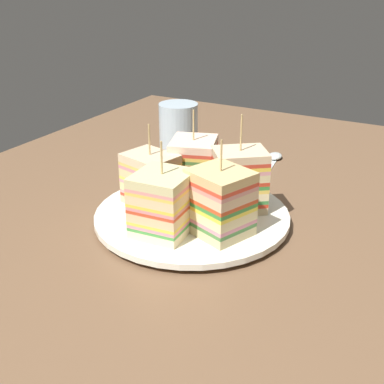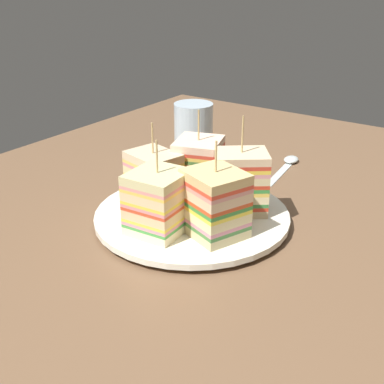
% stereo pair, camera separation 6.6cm
% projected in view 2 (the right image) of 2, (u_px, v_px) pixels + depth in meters
% --- Properties ---
extents(ground_plane, '(1.17, 0.88, 0.02)m').
position_uv_depth(ground_plane, '(192.00, 228.00, 0.69)').
color(ground_plane, brown).
extents(plate, '(0.26, 0.26, 0.01)m').
position_uv_depth(plate, '(192.00, 216.00, 0.68)').
color(plate, white).
rests_on(plate, ground_plane).
extents(sandwich_wedge_0, '(0.08, 0.08, 0.12)m').
position_uv_depth(sandwich_wedge_0, '(198.00, 167.00, 0.72)').
color(sandwich_wedge_0, beige).
rests_on(sandwich_wedge_0, plate).
extents(sandwich_wedge_1, '(0.07, 0.08, 0.11)m').
position_uv_depth(sandwich_wedge_1, '(153.00, 178.00, 0.69)').
color(sandwich_wedge_1, '#D4B388').
rests_on(sandwich_wedge_1, plate).
extents(sandwich_wedge_2, '(0.07, 0.07, 0.12)m').
position_uv_depth(sandwich_wedge_2, '(159.00, 202.00, 0.62)').
color(sandwich_wedge_2, beige).
rests_on(sandwich_wedge_2, plate).
extents(sandwich_wedge_3, '(0.08, 0.09, 0.12)m').
position_uv_depth(sandwich_wedge_3, '(215.00, 204.00, 0.61)').
color(sandwich_wedge_3, '#D0BD88').
rests_on(sandwich_wedge_3, plate).
extents(sandwich_wedge_4, '(0.08, 0.09, 0.13)m').
position_uv_depth(sandwich_wedge_4, '(240.00, 182.00, 0.66)').
color(sandwich_wedge_4, beige).
rests_on(sandwich_wedge_4, plate).
extents(chip_pile, '(0.06, 0.06, 0.02)m').
position_uv_depth(chip_pile, '(196.00, 210.00, 0.67)').
color(chip_pile, tan).
rests_on(chip_pile, plate).
extents(spoon, '(0.14, 0.04, 0.01)m').
position_uv_depth(spoon, '(288.00, 163.00, 0.87)').
color(spoon, silver).
rests_on(spoon, ground_plane).
extents(drinking_glass, '(0.07, 0.07, 0.10)m').
position_uv_depth(drinking_glass, '(193.00, 137.00, 0.88)').
color(drinking_glass, silver).
rests_on(drinking_glass, ground_plane).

